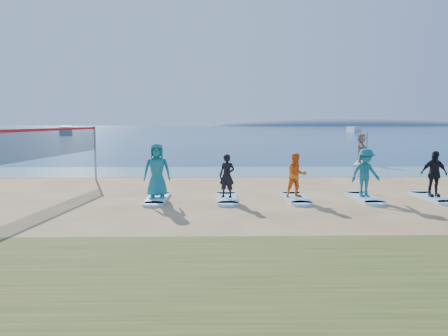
{
  "coord_description": "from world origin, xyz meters",
  "views": [
    {
      "loc": [
        -1.55,
        -13.09,
        2.7
      ],
      "look_at": [
        -1.24,
        2.0,
        1.1
      ],
      "focal_mm": 35.0,
      "sensor_mm": 36.0,
      "label": 1
    }
  ],
  "objects_px": {
    "surfboard_1": "(227,198)",
    "student_1": "(227,176)",
    "paddleboarder": "(361,148)",
    "boat_offshore_b": "(354,132)",
    "student_2": "(296,175)",
    "volleyball_net": "(46,144)",
    "surfboard_4": "(433,198)",
    "paddleboard": "(361,164)",
    "student_0": "(157,171)",
    "boat_offshore_a": "(66,135)",
    "student_4": "(434,174)",
    "student_3": "(365,173)",
    "surfboard_0": "(157,199)",
    "surfboard_3": "(365,198)",
    "surfboard_2": "(296,198)"
  },
  "relations": [
    {
      "from": "surfboard_1",
      "to": "student_1",
      "type": "distance_m",
      "value": 0.8
    },
    {
      "from": "paddleboarder",
      "to": "surfboard_1",
      "type": "relative_size",
      "value": 0.84
    },
    {
      "from": "boat_offshore_b",
      "to": "student_2",
      "type": "xyz_separation_m",
      "value": [
        -35.92,
        -106.19,
        0.85
      ]
    },
    {
      "from": "volleyball_net",
      "to": "student_1",
      "type": "relative_size",
      "value": 6.0
    },
    {
      "from": "surfboard_4",
      "to": "volleyball_net",
      "type": "bearing_deg",
      "value": 175.85
    },
    {
      "from": "paddleboard",
      "to": "student_0",
      "type": "bearing_deg",
      "value": -109.77
    },
    {
      "from": "boat_offshore_a",
      "to": "boat_offshore_b",
      "type": "relative_size",
      "value": 1.43
    },
    {
      "from": "boat_offshore_a",
      "to": "student_4",
      "type": "distance_m",
      "value": 85.31
    },
    {
      "from": "boat_offshore_b",
      "to": "student_3",
      "type": "relative_size",
      "value": 3.2
    },
    {
      "from": "student_2",
      "to": "student_3",
      "type": "height_order",
      "value": "student_3"
    },
    {
      "from": "paddleboarder",
      "to": "surfboard_4",
      "type": "relative_size",
      "value": 0.84
    },
    {
      "from": "boat_offshore_b",
      "to": "student_4",
      "type": "xyz_separation_m",
      "value": [
        -31.08,
        -106.19,
        0.89
      ]
    },
    {
      "from": "paddleboarder",
      "to": "student_0",
      "type": "height_order",
      "value": "same"
    },
    {
      "from": "boat_offshore_b",
      "to": "student_2",
      "type": "relative_size",
      "value": 3.53
    },
    {
      "from": "surfboard_4",
      "to": "paddleboarder",
      "type": "bearing_deg",
      "value": 82.52
    },
    {
      "from": "paddleboarder",
      "to": "surfboard_0",
      "type": "height_order",
      "value": "paddleboarder"
    },
    {
      "from": "surfboard_3",
      "to": "student_2",
      "type": "bearing_deg",
      "value": -180.0
    },
    {
      "from": "paddleboard",
      "to": "surfboard_1",
      "type": "xyz_separation_m",
      "value": [
        -8.89,
        -12.48,
        -0.01
      ]
    },
    {
      "from": "boat_offshore_a",
      "to": "paddleboarder",
      "type": "bearing_deg",
      "value": -74.19
    },
    {
      "from": "paddleboard",
      "to": "student_4",
      "type": "bearing_deg",
      "value": -75.08
    },
    {
      "from": "student_0",
      "to": "student_2",
      "type": "distance_m",
      "value": 4.84
    },
    {
      "from": "surfboard_1",
      "to": "student_2",
      "type": "relative_size",
      "value": 1.44
    },
    {
      "from": "boat_offshore_b",
      "to": "surfboard_4",
      "type": "bearing_deg",
      "value": -111.53
    },
    {
      "from": "paddleboard",
      "to": "student_3",
      "type": "relative_size",
      "value": 1.78
    },
    {
      "from": "paddleboarder",
      "to": "student_4",
      "type": "distance_m",
      "value": 12.59
    },
    {
      "from": "student_0",
      "to": "surfboard_2",
      "type": "xyz_separation_m",
      "value": [
        4.83,
        0.0,
        -0.98
      ]
    },
    {
      "from": "surfboard_0",
      "to": "student_3",
      "type": "height_order",
      "value": "student_3"
    },
    {
      "from": "paddleboard",
      "to": "student_3",
      "type": "xyz_separation_m",
      "value": [
        -4.06,
        -12.48,
        0.87
      ]
    },
    {
      "from": "volleyball_net",
      "to": "surfboard_0",
      "type": "relative_size",
      "value": 4.1
    },
    {
      "from": "paddleboard",
      "to": "student_2",
      "type": "bearing_deg",
      "value": -95.01
    },
    {
      "from": "student_0",
      "to": "surfboard_1",
      "type": "bearing_deg",
      "value": -5.44
    },
    {
      "from": "surfboard_0",
      "to": "student_3",
      "type": "bearing_deg",
      "value": -0.0
    },
    {
      "from": "surfboard_0",
      "to": "student_2",
      "type": "distance_m",
      "value": 4.9
    },
    {
      "from": "surfboard_4",
      "to": "boat_offshore_a",
      "type": "bearing_deg",
      "value": 116.8
    },
    {
      "from": "student_2",
      "to": "student_1",
      "type": "bearing_deg",
      "value": 170.41
    },
    {
      "from": "surfboard_2",
      "to": "student_3",
      "type": "relative_size",
      "value": 1.3
    },
    {
      "from": "surfboard_1",
      "to": "boat_offshore_a",
      "type": "bearing_deg",
      "value": 112.29
    },
    {
      "from": "boat_offshore_a",
      "to": "surfboard_3",
      "type": "xyz_separation_m",
      "value": [
        36.04,
        -76.14,
        0.04
      ]
    },
    {
      "from": "surfboard_1",
      "to": "surfboard_3",
      "type": "bearing_deg",
      "value": 0.0
    },
    {
      "from": "surfboard_2",
      "to": "student_3",
      "type": "height_order",
      "value": "student_3"
    },
    {
      "from": "volleyball_net",
      "to": "student_1",
      "type": "height_order",
      "value": "volleyball_net"
    },
    {
      "from": "surfboard_0",
      "to": "student_0",
      "type": "xyz_separation_m",
      "value": [
        0.0,
        -0.0,
        0.98
      ]
    },
    {
      "from": "student_2",
      "to": "surfboard_3",
      "type": "height_order",
      "value": "student_2"
    },
    {
      "from": "student_1",
      "to": "surfboard_4",
      "type": "bearing_deg",
      "value": 22.25
    },
    {
      "from": "boat_offshore_b",
      "to": "student_3",
      "type": "bearing_deg",
      "value": -112.72
    },
    {
      "from": "student_3",
      "to": "surfboard_4",
      "type": "relative_size",
      "value": 0.77
    },
    {
      "from": "paddleboarder",
      "to": "volleyball_net",
      "type": "bearing_deg",
      "value": 143.11
    },
    {
      "from": "boat_offshore_b",
      "to": "surfboard_3",
      "type": "height_order",
      "value": "boat_offshore_b"
    },
    {
      "from": "boat_offshore_a",
      "to": "boat_offshore_b",
      "type": "xyz_separation_m",
      "value": [
        69.54,
        30.05,
        0.0
      ]
    },
    {
      "from": "surfboard_2",
      "to": "student_4",
      "type": "bearing_deg",
      "value": -0.0
    }
  ]
}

